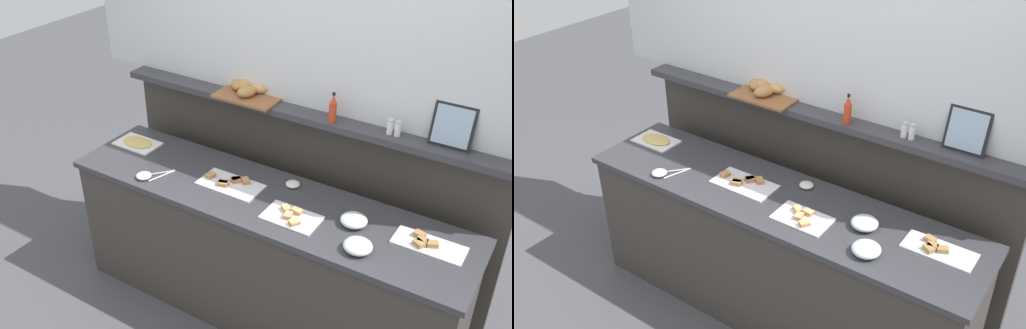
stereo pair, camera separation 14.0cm
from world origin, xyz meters
TOP-DOWN VIEW (x-y plane):
  - ground_plane at (0.00, 0.60)m, footprint 12.00×12.00m
  - buffet_counter at (0.00, 0.00)m, footprint 2.43×0.61m
  - back_ledge_unit at (0.00, 0.48)m, footprint 2.51×0.22m
  - sandwich_platter_rear at (-0.23, 0.00)m, footprint 0.38×0.20m
  - sandwich_platter_side at (0.23, -0.09)m, footprint 0.31×0.19m
  - sandwich_platter_front at (0.93, 0.07)m, footprint 0.36×0.16m
  - cold_cuts_platter at (-1.03, 0.09)m, footprint 0.29×0.19m
  - glass_bowl_large at (0.54, 0.03)m, footprint 0.15×0.15m
  - glass_bowl_medium at (0.64, -0.16)m, footprint 0.15×0.15m
  - condiment_bowl_teal at (-0.71, -0.21)m, footprint 0.09×0.09m
  - condiment_bowl_cream at (0.09, 0.19)m, footprint 0.08×0.08m
  - serving_tongs at (-0.64, -0.13)m, footprint 0.13×0.18m
  - hot_sauce_bottle at (0.22, 0.37)m, footprint 0.04×0.04m
  - salt_shaker at (0.55, 0.40)m, footprint 0.03×0.03m
  - pepper_shaker at (0.59, 0.40)m, footprint 0.03×0.03m
  - bread_basket at (-0.37, 0.44)m, footprint 0.40×0.28m
  - framed_picture at (0.86, 0.44)m, footprint 0.22×0.06m

SIDE VIEW (x-z plane):
  - ground_plane at x=0.00m, z-range 0.00..0.00m
  - buffet_counter at x=0.00m, z-range 0.00..0.88m
  - back_ledge_unit at x=0.00m, z-range 0.03..1.29m
  - serving_tongs at x=-0.64m, z-range 0.88..0.89m
  - cold_cuts_platter at x=-1.03m, z-range 0.88..0.90m
  - sandwich_platter_side at x=0.23m, z-range 0.87..0.91m
  - sandwich_platter_front at x=0.93m, z-range 0.87..0.91m
  - sandwich_platter_rear at x=-0.23m, z-range 0.88..0.91m
  - condiment_bowl_cream at x=0.09m, z-range 0.88..0.91m
  - condiment_bowl_teal at x=-0.71m, z-range 0.88..0.92m
  - glass_bowl_large at x=0.54m, z-range 0.88..0.94m
  - glass_bowl_medium at x=0.64m, z-range 0.88..0.94m
  - bread_basket at x=-0.37m, z-range 1.26..1.34m
  - salt_shaker at x=0.55m, z-range 1.26..1.35m
  - pepper_shaker at x=0.59m, z-range 1.26..1.35m
  - hot_sauce_bottle at x=0.22m, z-range 1.25..1.43m
  - framed_picture at x=0.86m, z-range 1.26..1.49m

